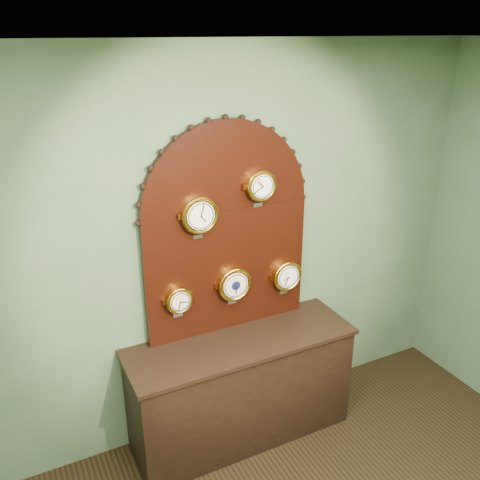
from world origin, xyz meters
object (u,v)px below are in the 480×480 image
display_board (227,224)px  tide_clock (286,275)px  shop_counter (241,390)px  roman_clock (199,215)px  arabic_clock (260,185)px  hygrometer (179,300)px  barometer (234,284)px

display_board → tide_clock: size_ratio=5.40×
shop_counter → tide_clock: 0.90m
display_board → roman_clock: size_ratio=5.07×
arabic_clock → roman_clock: bearing=-179.9°
hygrometer → barometer: size_ratio=0.80×
shop_counter → roman_clock: roman_clock is taller
hygrometer → barometer: bearing=-0.2°
arabic_clock → tide_clock: (0.23, -0.00, -0.72)m
shop_counter → arabic_clock: bearing=35.1°
arabic_clock → display_board: bearing=163.1°
tide_clock → barometer: bearing=-179.9°
barometer → roman_clock: bearing=180.0°
hygrometer → barometer: (0.41, -0.00, 0.03)m
roman_clock → barometer: size_ratio=1.01×
barometer → tide_clock: (0.43, 0.00, -0.03)m
shop_counter → arabic_clock: size_ratio=5.98×
shop_counter → tide_clock: size_ratio=5.64×
shop_counter → tide_clock: (0.45, 0.15, 0.77)m
hygrometer → tide_clock: tide_clock is taller
roman_clock → hygrometer: 0.60m
roman_clock → barometer: (0.24, -0.00, -0.55)m
roman_clock → tide_clock: roman_clock is taller
hygrometer → tide_clock: size_ratio=0.85×
tide_clock → display_board: bearing=171.5°
tide_clock → roman_clock: bearing=-180.0°
display_board → arabic_clock: 0.34m
display_board → barometer: display_board is taller
hygrometer → display_board: bearing=9.5°
roman_clock → barometer: roman_clock is taller
shop_counter → tide_clock: bearing=18.9°
shop_counter → arabic_clock: arabic_clock is taller
display_board → roman_clock: (-0.22, -0.07, 0.12)m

